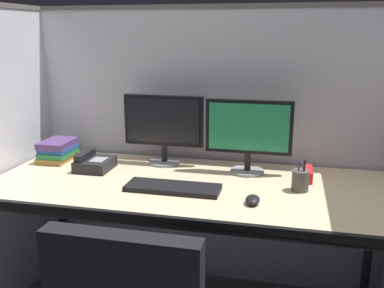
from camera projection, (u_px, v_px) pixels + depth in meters
name	position (u px, v px, depth m)	size (l,w,h in m)	color
cubicle_partition_rear	(208.00, 149.00, 2.43)	(2.21, 0.06, 1.57)	silver
desk	(189.00, 194.00, 2.02)	(1.90, 0.80, 0.74)	beige
monitor_left	(164.00, 125.00, 2.27)	(0.43, 0.17, 0.37)	gray
monitor_right	(249.00, 131.00, 2.12)	(0.43, 0.17, 0.37)	gray
keyboard_main	(173.00, 188.00, 1.94)	(0.43, 0.15, 0.02)	black
computer_mouse	(253.00, 200.00, 1.78)	(0.06, 0.10, 0.04)	black
red_stapler	(308.00, 174.00, 2.07)	(0.04, 0.15, 0.06)	red
book_stack	(58.00, 150.00, 2.37)	(0.16, 0.22, 0.11)	olive
pen_cup	(300.00, 180.00, 1.92)	(0.08, 0.08, 0.15)	#4C4742
desk_phone	(94.00, 163.00, 2.22)	(0.17, 0.19, 0.09)	black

